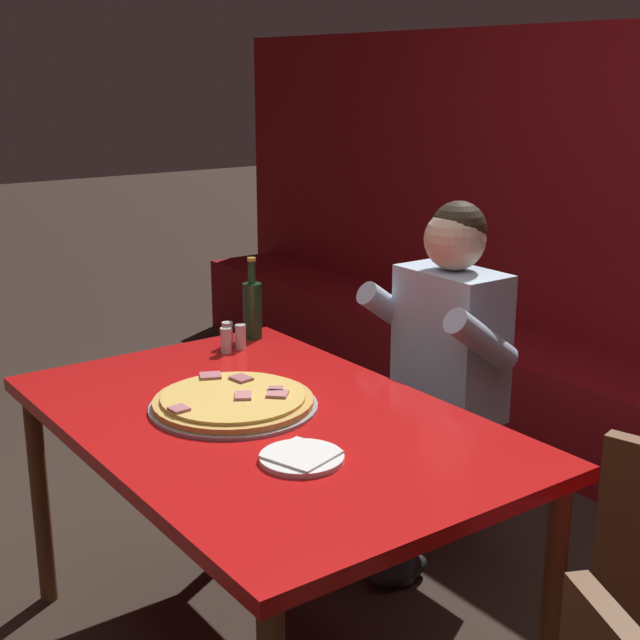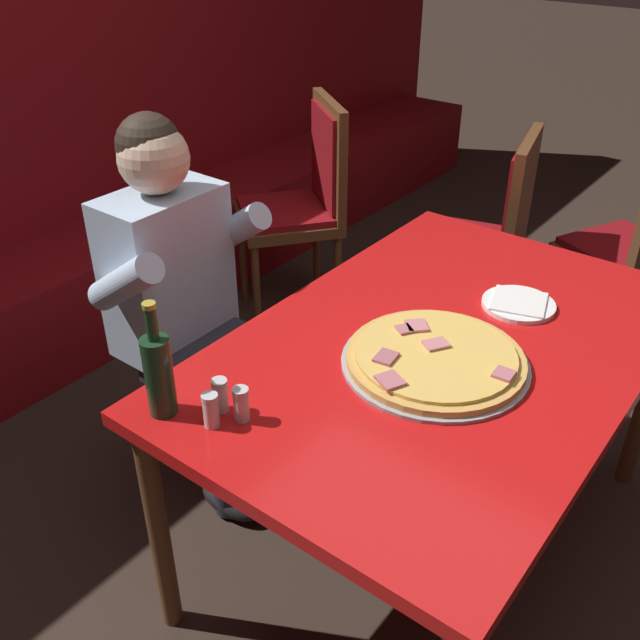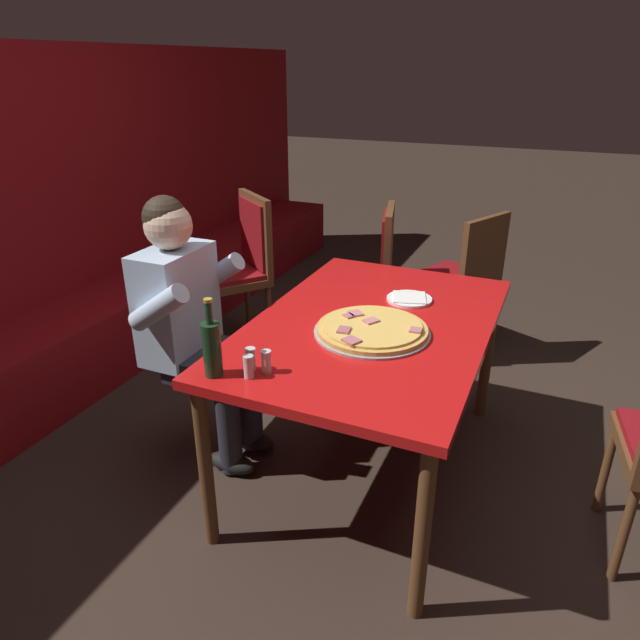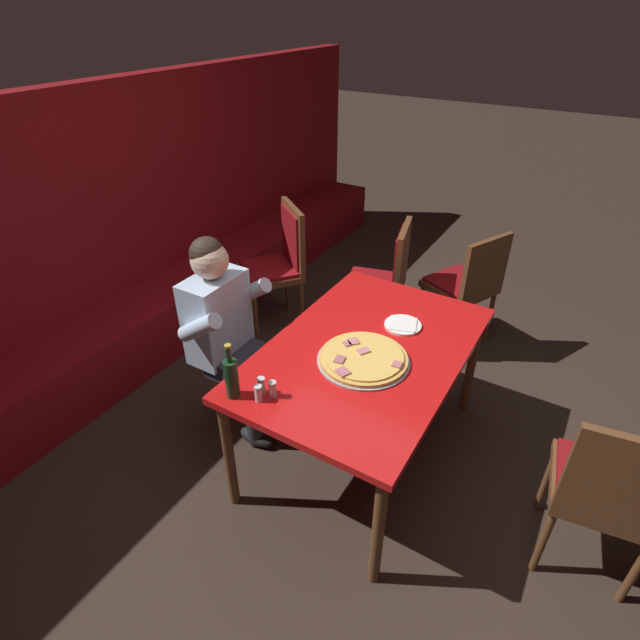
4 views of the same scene
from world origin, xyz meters
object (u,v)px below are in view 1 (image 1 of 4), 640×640
(beer_bottle, at_px, (252,308))
(shaker_oregano, at_px, (227,335))
(pizza, at_px, (234,402))
(shaker_red_pepper_flakes, at_px, (240,338))
(plate_white_paper, at_px, (302,457))
(diner_seated_blue_shirt, at_px, (432,368))
(main_dining_table, at_px, (265,441))
(shaker_parmesan, at_px, (226,341))

(beer_bottle, bearing_deg, shaker_oregano, -74.95)
(pizza, relative_size, shaker_oregano, 5.56)
(beer_bottle, bearing_deg, shaker_red_pepper_flakes, -50.33)
(plate_white_paper, xyz_separation_m, diner_seated_blue_shirt, (-0.48, 0.88, -0.08))
(main_dining_table, height_order, shaker_red_pepper_flakes, shaker_red_pepper_flakes)
(plate_white_paper, distance_m, beer_bottle, 1.06)
(shaker_red_pepper_flakes, xyz_separation_m, shaker_parmesan, (0.01, -0.06, 0.00))
(pizza, distance_m, plate_white_paper, 0.41)
(plate_white_paper, bearing_deg, pizza, 173.53)
(shaker_oregano, relative_size, diner_seated_blue_shirt, 0.07)
(pizza, height_order, shaker_oregano, shaker_oregano)
(pizza, xyz_separation_m, beer_bottle, (-0.55, 0.40, 0.09))
(beer_bottle, height_order, diner_seated_blue_shirt, diner_seated_blue_shirt)
(plate_white_paper, distance_m, shaker_red_pepper_flakes, 0.93)
(plate_white_paper, xyz_separation_m, shaker_red_pepper_flakes, (-0.87, 0.35, 0.03))
(plate_white_paper, bearing_deg, shaker_red_pepper_flakes, 158.18)
(plate_white_paper, distance_m, shaker_oregano, 0.98)
(main_dining_table, relative_size, plate_white_paper, 7.11)
(pizza, bearing_deg, plate_white_paper, -6.47)
(plate_white_paper, height_order, beer_bottle, beer_bottle)
(main_dining_table, height_order, beer_bottle, beer_bottle)
(main_dining_table, distance_m, shaker_parmesan, 0.61)
(shaker_parmesan, bearing_deg, pizza, -27.75)
(shaker_oregano, relative_size, shaker_parmesan, 1.00)
(beer_bottle, distance_m, shaker_parmesan, 0.20)
(main_dining_table, relative_size, pizza, 3.12)
(shaker_parmesan, height_order, diner_seated_blue_shirt, diner_seated_blue_shirt)
(beer_bottle, relative_size, shaker_oregano, 3.40)
(pizza, xyz_separation_m, shaker_oregano, (-0.51, 0.28, 0.02))
(beer_bottle, xyz_separation_m, shaker_oregano, (0.03, -0.12, -0.07))
(beer_bottle, relative_size, shaker_red_pepper_flakes, 3.40)
(shaker_oregano, bearing_deg, shaker_parmesan, -34.62)
(shaker_oregano, bearing_deg, shaker_red_pepper_flakes, 22.38)
(main_dining_table, xyz_separation_m, diner_seated_blue_shirt, (-0.18, 0.80, 0.01))
(pizza, height_order, diner_seated_blue_shirt, diner_seated_blue_shirt)
(beer_bottle, xyz_separation_m, shaker_parmesan, (0.09, -0.16, -0.07))
(beer_bottle, height_order, shaker_parmesan, beer_bottle)
(shaker_oregano, xyz_separation_m, shaker_parmesan, (0.06, -0.04, 0.00))
(shaker_parmesan, xyz_separation_m, diner_seated_blue_shirt, (0.38, 0.59, -0.11))
(pizza, relative_size, shaker_parmesan, 5.56)
(shaker_parmesan, distance_m, diner_seated_blue_shirt, 0.71)
(shaker_oregano, relative_size, shaker_red_pepper_flakes, 1.00)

